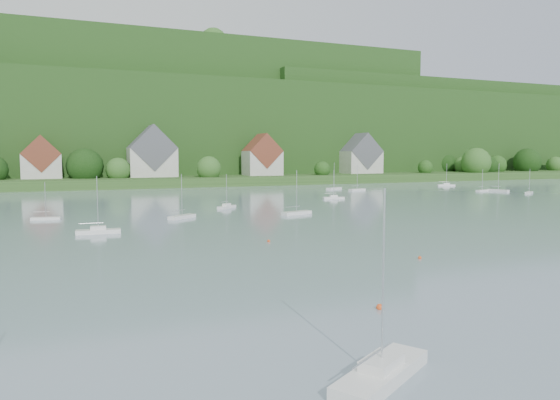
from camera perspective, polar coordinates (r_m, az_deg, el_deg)
name	(u,v)px	position (r m, az deg, el deg)	size (l,w,h in m)	color
far_shore_strip	(133,180)	(199.50, -15.58, 2.12)	(600.00, 60.00, 3.00)	#2C4D1D
forested_ridge	(116,129)	(267.79, -17.38, 7.34)	(620.00, 181.22, 69.89)	#133912
village_building_1	(42,161)	(186.98, -24.41, 3.90)	(12.00, 9.36, 14.00)	beige
village_building_2	(152,156)	(188.07, -13.69, 4.67)	(16.00, 11.44, 18.00)	beige
village_building_3	(262,158)	(196.30, -1.94, 4.57)	(13.00, 10.40, 15.50)	beige
village_building_4	(361,157)	(219.62, 8.79, 4.60)	(15.00, 10.40, 16.50)	beige
near_sailboat_0	(381,372)	(27.03, 10.93, -17.79)	(6.91, 5.21, 9.31)	white
mooring_buoy_0	(380,309)	(38.50, 10.74, -11.54)	(0.50, 0.50, 0.50)	#F0531E
mooring_buoy_2	(420,259)	(57.14, 14.89, -6.17)	(0.38, 0.38, 0.38)	#F0531E
mooring_buoy_3	(269,242)	(65.58, -1.23, -4.57)	(0.40, 0.40, 0.40)	#F0531E
far_sailboat_cluster	(212,201)	(118.46, -7.43, -0.14)	(191.97, 71.37, 8.71)	white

